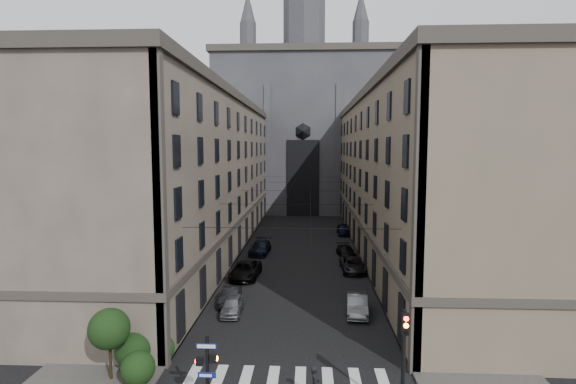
# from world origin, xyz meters

# --- Properties ---
(sidewalk_left) EXTENTS (7.00, 80.00, 0.15)m
(sidewalk_left) POSITION_xyz_m (-10.50, 36.00, 0.07)
(sidewalk_left) COLOR #383533
(sidewalk_left) RESTS_ON ground
(sidewalk_right) EXTENTS (7.00, 80.00, 0.15)m
(sidewalk_right) POSITION_xyz_m (10.50, 36.00, 0.07)
(sidewalk_right) COLOR #383533
(sidewalk_right) RESTS_ON ground
(zebra_crossing) EXTENTS (11.00, 3.20, 0.01)m
(zebra_crossing) POSITION_xyz_m (0.00, 5.00, 0.01)
(zebra_crossing) COLOR beige
(zebra_crossing) RESTS_ON ground
(building_left) EXTENTS (13.60, 60.60, 18.85)m
(building_left) POSITION_xyz_m (-13.44, 36.00, 9.34)
(building_left) COLOR #50463D
(building_left) RESTS_ON ground
(building_right) EXTENTS (13.60, 60.60, 18.85)m
(building_right) POSITION_xyz_m (13.44, 36.00, 9.34)
(building_right) COLOR brown
(building_right) RESTS_ON ground
(gothic_tower) EXTENTS (35.00, 23.00, 58.00)m
(gothic_tower) POSITION_xyz_m (0.00, 74.96, 17.80)
(gothic_tower) COLOR #2D2D33
(gothic_tower) RESTS_ON ground
(pedestrian_signal_left) EXTENTS (1.02, 0.38, 4.00)m
(pedestrian_signal_left) POSITION_xyz_m (-3.51, 1.50, 2.32)
(pedestrian_signal_left) COLOR black
(pedestrian_signal_left) RESTS_ON ground
(traffic_light_right) EXTENTS (0.34, 0.50, 5.20)m
(traffic_light_right) POSITION_xyz_m (5.60, 1.92, 3.29)
(traffic_light_right) COLOR black
(traffic_light_right) RESTS_ON ground
(shrub_cluster) EXTENTS (3.90, 4.40, 3.90)m
(shrub_cluster) POSITION_xyz_m (-8.72, 5.01, 1.80)
(shrub_cluster) COLOR black
(shrub_cluster) RESTS_ON sidewalk_left
(tram_wires) EXTENTS (14.00, 60.00, 0.43)m
(tram_wires) POSITION_xyz_m (0.00, 35.63, 7.25)
(tram_wires) COLOR black
(tram_wires) RESTS_ON ground
(car_left_near) EXTENTS (1.63, 3.82, 1.29)m
(car_left_near) POSITION_xyz_m (-4.65, 14.67, 0.64)
(car_left_near) COLOR gray
(car_left_near) RESTS_ON ground
(car_left_midnear) EXTENTS (1.39, 3.90, 1.28)m
(car_left_midnear) POSITION_xyz_m (-5.16, 16.81, 0.64)
(car_left_midnear) COLOR black
(car_left_midnear) RESTS_ON ground
(car_left_midfar) EXTENTS (2.84, 5.68, 1.54)m
(car_left_midfar) POSITION_xyz_m (-4.98, 24.10, 0.77)
(car_left_midfar) COLOR black
(car_left_midfar) RESTS_ON ground
(car_left_far) EXTENTS (2.48, 5.36, 1.52)m
(car_left_far) POSITION_xyz_m (-4.65, 34.14, 0.76)
(car_left_far) COLOR black
(car_left_far) RESTS_ON ground
(car_right_near) EXTENTS (1.88, 4.49, 1.45)m
(car_right_near) POSITION_xyz_m (4.88, 15.07, 0.72)
(car_right_near) COLOR slate
(car_right_near) RESTS_ON ground
(car_right_midnear) EXTENTS (2.53, 5.16, 1.41)m
(car_right_midnear) POSITION_xyz_m (5.67, 26.90, 0.70)
(car_right_midnear) COLOR black
(car_right_midnear) RESTS_ON ground
(car_right_midfar) EXTENTS (2.30, 4.62, 1.29)m
(car_right_midfar) POSITION_xyz_m (5.48, 32.95, 0.65)
(car_right_midfar) COLOR black
(car_right_midfar) RESTS_ON ground
(car_right_far) EXTENTS (1.96, 4.61, 1.56)m
(car_right_far) POSITION_xyz_m (6.20, 46.26, 0.78)
(car_right_far) COLOR black
(car_right_far) RESTS_ON ground
(pedestrian) EXTENTS (0.51, 0.73, 1.89)m
(pedestrian) POSITION_xyz_m (1.51, 3.00, 0.94)
(pedestrian) COLOR black
(pedestrian) RESTS_ON ground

